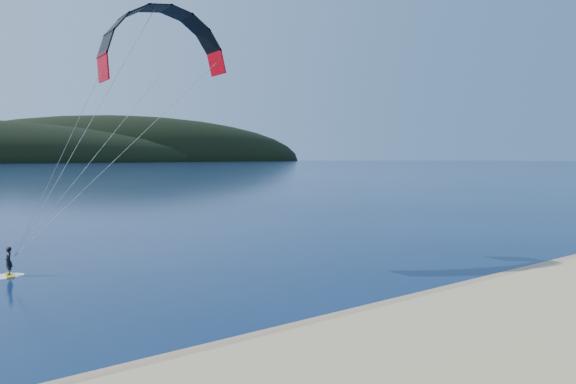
{
  "coord_description": "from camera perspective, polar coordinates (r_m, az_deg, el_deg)",
  "views": [
    {
      "loc": [
        -10.51,
        -10.07,
        6.73
      ],
      "look_at": [
        4.1,
        10.0,
        5.0
      ],
      "focal_mm": 31.27,
      "sensor_mm": 36.0,
      "label": 1
    }
  ],
  "objects": [
    {
      "name": "wet_sand",
      "position": [
        19.16,
        -0.24,
        -16.41
      ],
      "size": [
        220.0,
        2.5,
        0.1
      ],
      "color": "#957657",
      "rests_on": "ground"
    },
    {
      "name": "kitesurfer_near",
      "position": [
        31.34,
        -14.79,
        12.48
      ],
      "size": [
        22.7,
        6.14,
        14.61
      ],
      "color": "yellow",
      "rests_on": "ground"
    }
  ]
}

